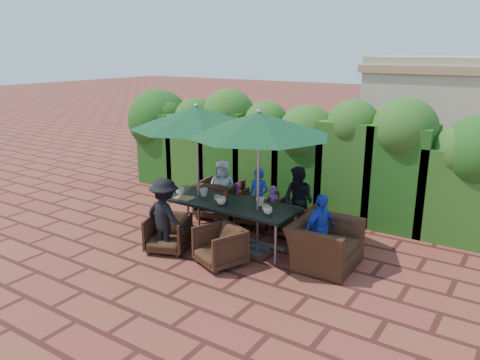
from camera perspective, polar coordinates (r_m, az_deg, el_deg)
The scene contains 31 objects.
ground at distance 8.79m, azimuth -1.80°, elevation -7.00°, with size 80.00×80.00×0.00m, color maroon.
dining_table at distance 8.38m, azimuth -1.63°, elevation -3.20°, with size 2.60×0.90×0.75m.
umbrella_left at distance 8.44m, azimuth -5.32°, elevation 7.61°, with size 2.38×2.38×2.46m.
umbrella_right at distance 7.61m, azimuth 2.30°, elevation 6.78°, with size 2.38×2.38×2.46m.
chair_far_left at distance 9.73m, azimuth -2.51°, elevation -2.05°, with size 0.83×0.78×0.86m, color black.
chair_far_mid at distance 9.34m, azimuth 2.04°, elevation -3.24°, with size 0.70×0.66×0.72m, color black.
chair_far_right at distance 8.80m, azimuth 6.88°, elevation -4.45°, with size 0.73×0.68×0.75m, color black.
chair_near_left at distance 8.21m, azimuth -8.79°, elevation -6.24°, with size 0.68×0.63×0.70m, color black.
chair_near_right at distance 7.60m, azimuth -2.47°, elevation -7.87°, with size 0.68×0.64×0.70m, color black.
chair_end_right at distance 7.66m, azimuth 10.32°, elevation -6.83°, with size 1.12×0.73×0.98m, color black.
adult_far_left at distance 9.59m, azimuth -2.15°, elevation -1.19°, with size 0.60×0.36×1.21m, color silver.
adult_far_mid at distance 9.18m, azimuth 2.26°, elevation -2.14°, with size 0.42×0.34×1.16m, color #213BB5.
adult_far_right at distance 8.81m, azimuth 7.13°, elevation -2.55°, with size 0.62×0.38×1.30m, color black.
adult_near_left at distance 8.01m, azimuth -9.13°, elevation -4.41°, with size 0.85×0.39×1.33m, color black.
adult_end_right at distance 7.64m, azimuth 9.69°, elevation -6.01°, with size 0.70×0.35×1.19m, color #213BB5.
child_left at distance 9.56m, azimuth -0.31°, elevation -2.57°, with size 0.28×0.23×0.79m, color #DC4D91.
child_right at distance 9.09m, azimuth 3.97°, elevation -3.36°, with size 0.31×0.25×0.86m, color #964EA9.
pedestrian_a at distance 11.52m, azimuth 16.04°, elevation 1.88°, with size 1.42×0.51×1.52m, color #27904D.
pedestrian_b at distance 11.53m, azimuth 21.39°, elevation 1.75°, with size 0.79×0.49×1.65m, color #DC4D91.
pedestrian_c at distance 11.26m, azimuth 25.77°, elevation 0.92°, with size 1.05×0.48×1.64m, color gray.
cup_a at distance 8.82m, azimuth -7.26°, elevation -1.41°, with size 0.16×0.16×0.13m, color beige.
cup_b at distance 8.71m, azimuth -4.42°, elevation -1.48°, with size 0.15×0.15×0.15m, color beige.
cup_c at distance 8.23m, azimuth -2.30°, elevation -2.53°, with size 0.17×0.17×0.14m, color beige.
cup_d at distance 8.16m, azimuth 2.47°, elevation -2.65°, with size 0.16×0.16×0.15m, color beige.
cup_e at distance 7.76m, azimuth 3.41°, elevation -3.73°, with size 0.15×0.15×0.12m, color beige.
ketchup_bottle at distance 8.43m, azimuth -1.87°, elevation -1.96°, with size 0.04×0.04×0.17m, color #B20C0A.
sauce_bottle at distance 8.41m, azimuth -1.67°, elevation -1.99°, with size 0.04×0.04×0.17m, color #4C230C.
serving_tray at distance 8.63m, azimuth -6.76°, elevation -2.17°, with size 0.35×0.25×0.02m, color #A47F4F.
number_block_left at distance 8.45m, azimuth -2.70°, elevation -2.17°, with size 0.12×0.06×0.10m, color tan.
number_block_right at distance 7.95m, azimuth 3.16°, elevation -3.33°, with size 0.12×0.06×0.10m, color tan.
hedge_wall at distance 10.33m, azimuth 5.19°, elevation 4.22°, with size 9.10×1.60×2.54m.
Camera 1 is at (4.69, -6.62, 3.38)m, focal length 35.00 mm.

